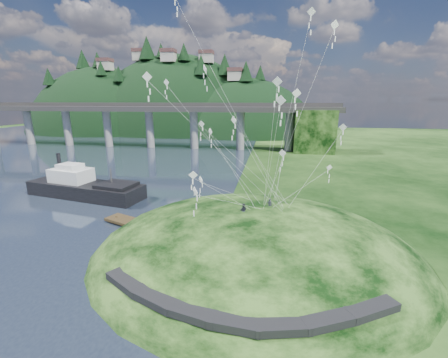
# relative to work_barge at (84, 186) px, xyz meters

# --- Properties ---
(ground) EXTENTS (320.00, 320.00, 0.00)m
(ground) POSITION_rel_work_barge_xyz_m (21.82, -16.77, -1.80)
(ground) COLOR black
(ground) RESTS_ON ground
(grass_hill) EXTENTS (36.00, 32.00, 13.00)m
(grass_hill) POSITION_rel_work_barge_xyz_m (29.82, -14.77, -3.30)
(grass_hill) COLOR black
(grass_hill) RESTS_ON ground
(footpath) EXTENTS (22.29, 5.84, 0.83)m
(footpath) POSITION_rel_work_barge_xyz_m (29.28, -26.51, 0.29)
(footpath) COLOR black
(footpath) RESTS_ON ground
(bridge) EXTENTS (160.00, 11.00, 15.00)m
(bridge) POSITION_rel_work_barge_xyz_m (-4.64, 53.30, 7.91)
(bridge) COLOR #2D2B2B
(bridge) RESTS_ON ground
(far_ridge) EXTENTS (153.00, 70.00, 94.50)m
(far_ridge) POSITION_rel_work_barge_xyz_m (-21.76, 105.40, -9.24)
(far_ridge) COLOR black
(far_ridge) RESTS_ON ground
(work_barge) EXTENTS (21.20, 9.32, 7.18)m
(work_barge) POSITION_rel_work_barge_xyz_m (0.00, 0.00, 0.00)
(work_barge) COLOR black
(work_barge) RESTS_ON ground
(wooden_dock) EXTENTS (14.58, 7.44, 1.05)m
(wooden_dock) POSITION_rel_work_barge_xyz_m (16.69, -11.47, -1.34)
(wooden_dock) COLOR #312414
(wooden_dock) RESTS_ON ground
(kite_flyers) EXTENTS (3.38, 2.59, 1.58)m
(kite_flyers) POSITION_rel_work_barge_xyz_m (29.48, -14.67, 3.94)
(kite_flyers) COLOR #23242F
(kite_flyers) RESTS_ON ground
(kite_swarm) EXTENTS (19.95, 16.40, 20.47)m
(kite_swarm) POSITION_rel_work_barge_xyz_m (28.64, -14.15, 13.55)
(kite_swarm) COLOR white
(kite_swarm) RESTS_ON ground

